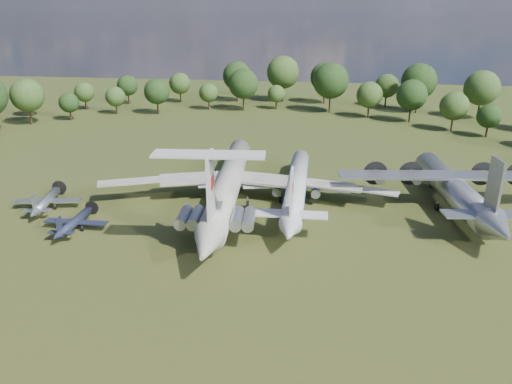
% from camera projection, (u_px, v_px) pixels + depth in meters
% --- Properties ---
extents(ground, '(300.00, 300.00, 0.00)m').
position_uv_depth(ground, '(215.00, 211.00, 82.00)').
color(ground, '#214015').
rests_on(ground, ground).
extents(il62_airliner, '(49.31, 61.66, 5.72)m').
position_uv_depth(il62_airliner, '(229.00, 187.00, 84.43)').
color(il62_airliner, silver).
rests_on(il62_airliner, ground).
extents(tu104_jet, '(34.59, 45.82, 4.54)m').
position_uv_depth(tu104_jet, '(296.00, 189.00, 85.29)').
color(tu104_jet, silver).
rests_on(tu104_jet, ground).
extents(an12_transport, '(42.19, 46.04, 5.51)m').
position_uv_depth(an12_transport, '(452.00, 192.00, 82.30)').
color(an12_transport, '#A9ABB1').
rests_on(an12_transport, ground).
extents(small_prop_west, '(9.65, 13.15, 1.93)m').
position_uv_depth(small_prop_west, '(75.00, 224.00, 74.76)').
color(small_prop_west, black).
rests_on(small_prop_west, ground).
extents(small_prop_northwest, '(13.26, 16.38, 2.15)m').
position_uv_depth(small_prop_northwest, '(47.00, 203.00, 82.48)').
color(small_prop_northwest, '#929499').
rests_on(small_prop_northwest, ground).
extents(person_on_il62, '(0.71, 0.53, 1.75)m').
position_uv_depth(person_on_il62, '(215.00, 201.00, 68.15)').
color(person_on_il62, olive).
rests_on(person_on_il62, il62_airliner).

